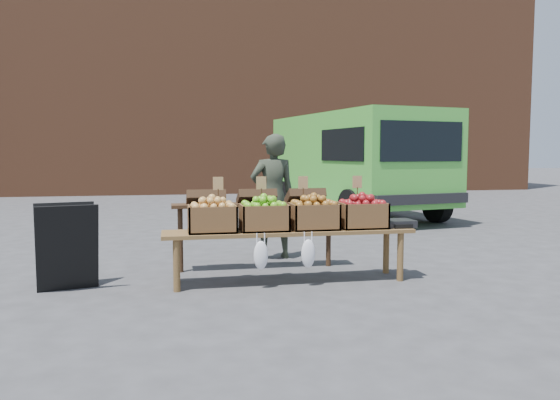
{
  "coord_description": "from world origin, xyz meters",
  "views": [
    {
      "loc": [
        -1.4,
        -5.6,
        1.39
      ],
      "look_at": [
        -0.16,
        0.6,
        0.85
      ],
      "focal_mm": 35.0,
      "sensor_mm": 36.0,
      "label": 1
    }
  ],
  "objects": [
    {
      "name": "crate_red_apples",
      "position": [
        0.11,
        0.1,
        0.71
      ],
      "size": [
        0.5,
        0.4,
        0.28
      ],
      "primitive_type": null,
      "color": "olive",
      "rests_on": "display_bench"
    },
    {
      "name": "crate_russet_pears",
      "position": [
        -0.44,
        0.1,
        0.71
      ],
      "size": [
        0.5,
        0.4,
        0.28
      ],
      "primitive_type": null,
      "color": "#4C890F",
      "rests_on": "display_bench"
    },
    {
      "name": "brick_building",
      "position": [
        0.0,
        15.0,
        5.0
      ],
      "size": [
        24.0,
        4.0,
        10.0
      ],
      "primitive_type": "cube",
      "color": "brown",
      "rests_on": "ground"
    },
    {
      "name": "delivery_van",
      "position": [
        2.58,
        5.84,
        1.11
      ],
      "size": [
        3.18,
        5.31,
        2.23
      ],
      "primitive_type": null,
      "rotation": [
        0.0,
        0.0,
        0.19
      ],
      "color": "green",
      "rests_on": "ground"
    },
    {
      "name": "ground",
      "position": [
        0.0,
        0.0,
        0.0
      ],
      "size": [
        80.0,
        80.0,
        0.0
      ],
      "primitive_type": "plane",
      "color": "#404042"
    },
    {
      "name": "weighing_scale",
      "position": [
        1.09,
        0.1,
        0.61
      ],
      "size": [
        0.34,
        0.3,
        0.08
      ],
      "primitive_type": "cube",
      "color": "black",
      "rests_on": "display_bench"
    },
    {
      "name": "crate_green_apples",
      "position": [
        0.66,
        0.1,
        0.71
      ],
      "size": [
        0.5,
        0.4,
        0.28
      ],
      "primitive_type": null,
      "color": "maroon",
      "rests_on": "display_bench"
    },
    {
      "name": "back_table",
      "position": [
        -0.41,
        0.82,
        0.52
      ],
      "size": [
        2.1,
        0.44,
        1.04
      ],
      "primitive_type": null,
      "color": "#342214",
      "rests_on": "ground"
    },
    {
      "name": "chalkboard_sign",
      "position": [
        -2.46,
        0.21,
        0.45
      ],
      "size": [
        0.65,
        0.46,
        0.9
      ],
      "primitive_type": null,
      "rotation": [
        0.0,
        0.0,
        0.25
      ],
      "color": "black",
      "rests_on": "ground"
    },
    {
      "name": "display_bench",
      "position": [
        -0.16,
        0.1,
        0.28
      ],
      "size": [
        2.7,
        0.56,
        0.57
      ],
      "primitive_type": null,
      "color": "brown",
      "rests_on": "ground"
    },
    {
      "name": "crate_golden_apples",
      "position": [
        -0.99,
        0.1,
        0.71
      ],
      "size": [
        0.5,
        0.4,
        0.28
      ],
      "primitive_type": null,
      "color": "gold",
      "rests_on": "display_bench"
    },
    {
      "name": "vendor",
      "position": [
        -0.09,
        1.44,
        0.82
      ],
      "size": [
        0.63,
        0.44,
        1.65
      ],
      "primitive_type": "imported",
      "rotation": [
        0.0,
        0.0,
        3.22
      ],
      "color": "#2D3527",
      "rests_on": "ground"
    }
  ]
}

